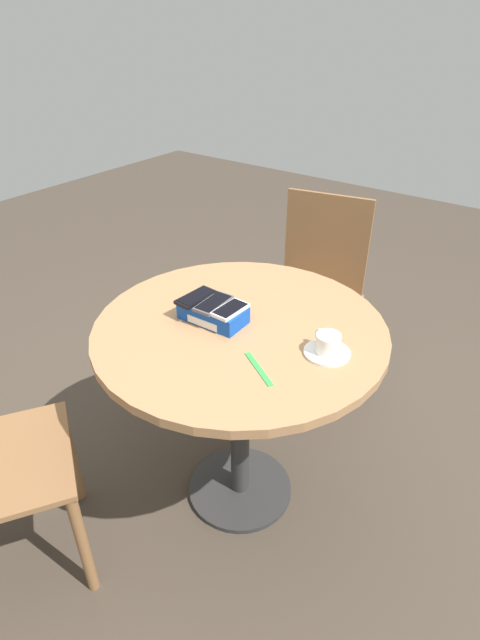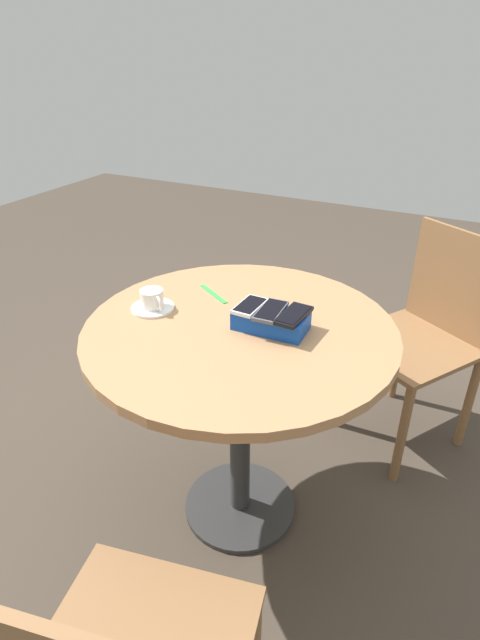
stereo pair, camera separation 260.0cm
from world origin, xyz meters
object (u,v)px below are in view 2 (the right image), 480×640
object	(u,v)px
saucer	(153,308)
lanyard_strap	(213,294)
round_table	(240,363)
phone_gray	(271,311)
coffee_cup	(152,299)
chair_far_side	(422,337)
phone_black	(294,315)
phone_box	(271,320)
phone_white	(250,306)

from	to	relation	value
saucer	lanyard_strap	world-z (taller)	saucer
round_table	lanyard_strap	xyz separation A→B (m)	(0.18, -0.15, 0.13)
phone_gray	coffee_cup	distance (m)	0.38
chair_far_side	coffee_cup	bearing A→B (deg)	45.05
saucer	coffee_cup	world-z (taller)	coffee_cup
phone_black	phone_gray	xyz separation A→B (m)	(0.07, 0.00, -0.00)
saucer	chair_far_side	world-z (taller)	chair_far_side
phone_gray	saucer	bearing A→B (deg)	7.51
saucer	chair_far_side	distance (m)	1.11
phone_box	phone_black	bearing A→B (deg)	-179.63
coffee_cup	lanyard_strap	distance (m)	0.22
saucer	coffee_cup	xyz separation A→B (m)	(-0.00, 0.00, 0.03)
saucer	coffee_cup	bearing A→B (deg)	152.45
phone_black	phone_gray	distance (m)	0.07
phone_black	phone_gray	world-z (taller)	same
phone_black	chair_far_side	distance (m)	0.84
phone_gray	coffee_cup	xyz separation A→B (m)	(0.38, 0.05, -0.02)
phone_box	lanyard_strap	size ratio (longest dim) A/B	1.32
round_table	phone_box	size ratio (longest dim) A/B	4.36
phone_white	saucer	xyz separation A→B (m)	(0.31, 0.05, -0.06)
round_table	chair_far_side	xyz separation A→B (m)	(-0.46, -0.72, -0.17)
phone_white	chair_far_side	distance (m)	0.90
chair_far_side	lanyard_strap	bearing A→B (deg)	42.07
phone_box	coffee_cup	bearing A→B (deg)	8.26
phone_box	phone_white	bearing A→B (deg)	3.57
phone_gray	saucer	distance (m)	0.39
lanyard_strap	phone_box	bearing A→B (deg)	154.82
lanyard_strap	chair_far_side	xyz separation A→B (m)	(-0.63, -0.57, -0.30)
phone_black	phone_box	bearing A→B (deg)	0.37
round_table	chair_far_side	distance (m)	0.87
round_table	chair_far_side	bearing A→B (deg)	-122.42
phone_box	phone_gray	world-z (taller)	phone_gray
round_table	lanyard_strap	size ratio (longest dim) A/B	5.77
phone_box	saucer	distance (m)	0.39
lanyard_strap	round_table	bearing A→B (deg)	139.48
phone_black	phone_gray	bearing A→B (deg)	3.44
phone_white	phone_black	bearing A→B (deg)	-178.05
coffee_cup	phone_white	bearing A→B (deg)	-170.75
phone_black	phone_gray	size ratio (longest dim) A/B	1.01
phone_gray	lanyard_strap	bearing A→B (deg)	-25.85
phone_gray	phone_white	bearing A→B (deg)	0.41
phone_black	coffee_cup	xyz separation A→B (m)	(0.45, 0.06, -0.02)
phone_black	chair_far_side	size ratio (longest dim) A/B	0.16
phone_gray	phone_black	bearing A→B (deg)	-176.56
chair_far_side	phone_black	bearing A→B (deg)	66.50
phone_white	lanyard_strap	xyz separation A→B (m)	(0.20, -0.13, -0.06)
phone_white	coffee_cup	world-z (taller)	phone_white
saucer	chair_far_side	bearing A→B (deg)	-135.08
phone_white	saucer	size ratio (longest dim) A/B	0.91
phone_gray	phone_box	bearing A→B (deg)	-93.33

